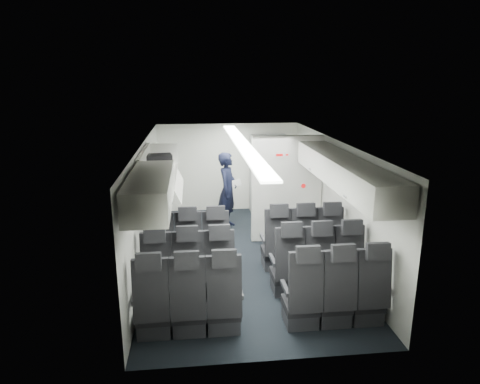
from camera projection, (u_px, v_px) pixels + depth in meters
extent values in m
cube|color=black|center=(242.00, 258.00, 7.92)|extent=(3.40, 6.00, 0.01)
cube|color=silver|center=(243.00, 142.00, 7.36)|extent=(3.40, 6.00, 0.01)
cube|color=silver|center=(228.00, 167.00, 10.52)|extent=(3.40, 0.01, 2.15)
cube|color=silver|center=(274.00, 278.00, 4.76)|extent=(3.40, 0.01, 2.15)
cube|color=silver|center=(146.00, 205.00, 7.46)|extent=(0.01, 6.00, 2.15)
cube|color=silver|center=(335.00, 199.00, 7.82)|extent=(0.01, 6.00, 2.15)
cube|color=white|center=(243.00, 144.00, 7.37)|extent=(0.25, 5.52, 0.03)
cube|color=black|center=(163.00, 257.00, 7.27)|extent=(0.44, 0.46, 0.12)
cube|color=#2D2D33|center=(163.00, 266.00, 7.31)|extent=(0.42, 0.42, 0.22)
cube|color=black|center=(161.00, 237.00, 6.94)|extent=(0.44, 0.20, 0.80)
cube|color=black|center=(159.00, 215.00, 6.79)|extent=(0.30, 0.12, 0.23)
cube|color=#2D2D33|center=(149.00, 243.00, 7.14)|extent=(0.05, 0.40, 0.06)
cube|color=#2D2D33|center=(175.00, 242.00, 7.19)|extent=(0.05, 0.40, 0.06)
cube|color=black|center=(189.00, 256.00, 7.32)|extent=(0.44, 0.46, 0.12)
cube|color=#2D2D33|center=(190.00, 265.00, 7.36)|extent=(0.42, 0.42, 0.22)
cube|color=black|center=(188.00, 236.00, 6.99)|extent=(0.44, 0.20, 0.80)
cube|color=black|center=(188.00, 214.00, 6.84)|extent=(0.30, 0.12, 0.23)
cube|color=#2D2D33|center=(176.00, 242.00, 7.19)|extent=(0.05, 0.40, 0.06)
cube|color=#2D2D33|center=(202.00, 241.00, 7.24)|extent=(0.05, 0.40, 0.06)
cube|color=black|center=(216.00, 255.00, 7.37)|extent=(0.44, 0.46, 0.12)
cube|color=#2D2D33|center=(216.00, 263.00, 7.41)|extent=(0.42, 0.42, 0.22)
cube|color=black|center=(216.00, 235.00, 7.04)|extent=(0.44, 0.20, 0.80)
cube|color=black|center=(216.00, 213.00, 6.88)|extent=(0.30, 0.12, 0.23)
cube|color=#2D2D33|center=(202.00, 241.00, 7.24)|extent=(0.05, 0.40, 0.06)
cube|color=#2D2D33|center=(228.00, 240.00, 7.29)|extent=(0.05, 0.40, 0.06)
cube|color=black|center=(275.00, 252.00, 7.48)|extent=(0.44, 0.46, 0.12)
cube|color=#2D2D33|center=(275.00, 261.00, 7.52)|extent=(0.42, 0.42, 0.22)
cube|color=black|center=(278.00, 232.00, 7.15)|extent=(0.44, 0.20, 0.80)
cube|color=black|center=(279.00, 211.00, 7.00)|extent=(0.30, 0.12, 0.23)
cube|color=#2D2D33|center=(263.00, 238.00, 7.35)|extent=(0.05, 0.40, 0.06)
cube|color=#2D2D33|center=(288.00, 237.00, 7.40)|extent=(0.05, 0.40, 0.06)
cube|color=black|center=(300.00, 251.00, 7.53)|extent=(0.44, 0.46, 0.12)
cube|color=#2D2D33|center=(300.00, 259.00, 7.57)|extent=(0.42, 0.42, 0.22)
cube|color=black|center=(304.00, 231.00, 7.20)|extent=(0.44, 0.20, 0.80)
cube|color=black|center=(306.00, 210.00, 7.04)|extent=(0.30, 0.12, 0.23)
cube|color=#2D2D33|center=(289.00, 237.00, 7.40)|extent=(0.05, 0.40, 0.06)
cube|color=#2D2D33|center=(313.00, 236.00, 7.45)|extent=(0.05, 0.40, 0.06)
cube|color=black|center=(325.00, 250.00, 7.57)|extent=(0.44, 0.46, 0.12)
cube|color=#2D2D33|center=(324.00, 258.00, 7.62)|extent=(0.42, 0.42, 0.22)
cube|color=black|center=(330.00, 230.00, 7.25)|extent=(0.44, 0.20, 0.80)
cube|color=black|center=(332.00, 209.00, 7.09)|extent=(0.30, 0.12, 0.23)
cube|color=#2D2D33|center=(314.00, 236.00, 7.45)|extent=(0.05, 0.40, 0.06)
cube|color=#2D2D33|center=(338.00, 235.00, 7.50)|extent=(0.05, 0.40, 0.06)
cube|color=black|center=(159.00, 282.00, 6.41)|extent=(0.44, 0.46, 0.12)
cube|color=#2D2D33|center=(160.00, 291.00, 6.45)|extent=(0.42, 0.42, 0.22)
cube|color=black|center=(156.00, 260.00, 6.08)|extent=(0.44, 0.20, 0.80)
cube|color=black|center=(155.00, 235.00, 5.92)|extent=(0.30, 0.12, 0.23)
cube|color=#2D2D33|center=(143.00, 266.00, 6.28)|extent=(0.05, 0.40, 0.06)
cube|color=#2D2D33|center=(173.00, 265.00, 6.33)|extent=(0.05, 0.40, 0.06)
cube|color=black|center=(189.00, 280.00, 6.45)|extent=(0.44, 0.46, 0.12)
cube|color=#2D2D33|center=(189.00, 290.00, 6.50)|extent=(0.42, 0.42, 0.22)
cube|color=black|center=(188.00, 259.00, 6.12)|extent=(0.44, 0.20, 0.80)
cube|color=black|center=(187.00, 234.00, 5.97)|extent=(0.30, 0.12, 0.23)
cube|color=#2D2D33|center=(174.00, 265.00, 6.33)|extent=(0.05, 0.40, 0.06)
cube|color=#2D2D33|center=(203.00, 263.00, 6.38)|extent=(0.05, 0.40, 0.06)
cube|color=black|center=(219.00, 279.00, 6.50)|extent=(0.44, 0.46, 0.12)
cube|color=#2D2D33|center=(219.00, 288.00, 6.54)|extent=(0.42, 0.42, 0.22)
cube|color=black|center=(219.00, 257.00, 6.17)|extent=(0.44, 0.20, 0.80)
cube|color=black|center=(219.00, 232.00, 6.02)|extent=(0.30, 0.12, 0.23)
cube|color=#2D2D33|center=(204.00, 263.00, 6.38)|extent=(0.05, 0.40, 0.06)
cube|color=#2D2D33|center=(233.00, 262.00, 6.42)|extent=(0.05, 0.40, 0.06)
cube|color=black|center=(286.00, 275.00, 6.61)|extent=(0.44, 0.46, 0.12)
cube|color=#2D2D33|center=(286.00, 285.00, 6.66)|extent=(0.42, 0.42, 0.22)
cube|color=black|center=(290.00, 254.00, 6.29)|extent=(0.44, 0.20, 0.80)
cube|color=black|center=(292.00, 230.00, 6.13)|extent=(0.30, 0.12, 0.23)
cube|color=#2D2D33|center=(273.00, 260.00, 6.49)|extent=(0.05, 0.40, 0.06)
cube|color=#2D2D33|center=(301.00, 259.00, 6.54)|extent=(0.05, 0.40, 0.06)
cube|color=black|center=(314.00, 274.00, 6.66)|extent=(0.44, 0.46, 0.12)
cube|color=#2D2D33|center=(314.00, 283.00, 6.70)|extent=(0.42, 0.42, 0.22)
cube|color=black|center=(320.00, 253.00, 6.33)|extent=(0.44, 0.20, 0.80)
cube|color=black|center=(322.00, 228.00, 6.18)|extent=(0.30, 0.12, 0.23)
cube|color=#2D2D33|center=(302.00, 259.00, 6.54)|extent=(0.05, 0.40, 0.06)
cube|color=#2D2D33|center=(329.00, 257.00, 6.58)|extent=(0.05, 0.40, 0.06)
cube|color=black|center=(342.00, 272.00, 6.71)|extent=(0.44, 0.46, 0.12)
cube|color=#2D2D33|center=(341.00, 282.00, 6.75)|extent=(0.42, 0.42, 0.22)
cube|color=black|center=(349.00, 251.00, 6.38)|extent=(0.44, 0.20, 0.80)
cube|color=black|center=(352.00, 227.00, 6.23)|extent=(0.30, 0.12, 0.23)
cube|color=#2D2D33|center=(330.00, 257.00, 6.59)|extent=(0.05, 0.40, 0.06)
cube|color=#2D2D33|center=(358.00, 256.00, 6.63)|extent=(0.05, 0.40, 0.06)
cube|color=black|center=(154.00, 314.00, 5.54)|extent=(0.44, 0.46, 0.12)
cube|color=#2D2D33|center=(155.00, 325.00, 5.58)|extent=(0.42, 0.42, 0.22)
cube|color=black|center=(151.00, 290.00, 5.21)|extent=(0.44, 0.20, 0.80)
cube|color=black|center=(148.00, 262.00, 5.06)|extent=(0.30, 0.12, 0.23)
cube|color=#2D2D33|center=(135.00, 296.00, 5.42)|extent=(0.05, 0.40, 0.06)
cube|color=#2D2D33|center=(170.00, 294.00, 5.46)|extent=(0.05, 0.40, 0.06)
cube|color=black|center=(189.00, 312.00, 5.59)|extent=(0.44, 0.46, 0.12)
cube|color=#2D2D33|center=(189.00, 322.00, 5.63)|extent=(0.42, 0.42, 0.22)
cube|color=black|center=(188.00, 288.00, 5.26)|extent=(0.44, 0.20, 0.80)
cube|color=black|center=(187.00, 260.00, 5.11)|extent=(0.30, 0.12, 0.23)
cube|color=#2D2D33|center=(171.00, 294.00, 5.46)|extent=(0.05, 0.40, 0.06)
cube|color=#2D2D33|center=(205.00, 292.00, 5.51)|extent=(0.05, 0.40, 0.06)
cube|color=black|center=(223.00, 310.00, 5.64)|extent=(0.44, 0.46, 0.12)
cube|color=#2D2D33|center=(223.00, 320.00, 5.68)|extent=(0.42, 0.42, 0.22)
cube|color=black|center=(224.00, 287.00, 5.31)|extent=(0.44, 0.20, 0.80)
cube|color=black|center=(224.00, 259.00, 5.16)|extent=(0.30, 0.12, 0.23)
cube|color=#2D2D33|center=(206.00, 292.00, 5.51)|extent=(0.05, 0.40, 0.06)
cube|color=#2D2D33|center=(240.00, 291.00, 5.56)|extent=(0.05, 0.40, 0.06)
cube|color=black|center=(300.00, 305.00, 5.75)|extent=(0.44, 0.46, 0.12)
cube|color=#2D2D33|center=(300.00, 316.00, 5.79)|extent=(0.42, 0.42, 0.22)
cube|color=black|center=(306.00, 282.00, 5.42)|extent=(0.44, 0.20, 0.80)
cube|color=black|center=(308.00, 255.00, 5.27)|extent=(0.30, 0.12, 0.23)
cube|color=#2D2D33|center=(285.00, 288.00, 5.63)|extent=(0.05, 0.40, 0.06)
cube|color=#2D2D33|center=(318.00, 286.00, 5.67)|extent=(0.05, 0.40, 0.06)
cube|color=black|center=(333.00, 303.00, 5.80)|extent=(0.44, 0.46, 0.12)
cube|color=#2D2D33|center=(332.00, 314.00, 5.84)|extent=(0.42, 0.42, 0.22)
cube|color=black|center=(340.00, 280.00, 5.47)|extent=(0.44, 0.20, 0.80)
cube|color=black|center=(343.00, 253.00, 5.32)|extent=(0.30, 0.12, 0.23)
cube|color=#2D2D33|center=(319.00, 286.00, 5.67)|extent=(0.05, 0.40, 0.06)
cube|color=#2D2D33|center=(350.00, 285.00, 5.72)|extent=(0.05, 0.40, 0.06)
cube|color=black|center=(365.00, 301.00, 5.85)|extent=(0.44, 0.46, 0.12)
cube|color=#2D2D33|center=(364.00, 312.00, 5.89)|extent=(0.42, 0.42, 0.22)
cube|color=black|center=(374.00, 279.00, 5.52)|extent=(0.44, 0.20, 0.80)
cube|color=black|center=(378.00, 251.00, 5.37)|extent=(0.30, 0.12, 0.23)
cube|color=#2D2D33|center=(351.00, 285.00, 5.72)|extent=(0.05, 0.40, 0.06)
cube|color=#2D2D33|center=(383.00, 283.00, 5.77)|extent=(0.05, 0.40, 0.06)
cube|color=silver|center=(151.00, 190.00, 5.37)|extent=(0.52, 1.80, 0.40)
cylinder|color=slate|center=(171.00, 202.00, 5.44)|extent=(0.04, 0.10, 0.04)
cube|color=#9E9E93|center=(161.00, 175.00, 7.10)|extent=(0.52, 1.70, 0.04)
cube|color=silver|center=(144.00, 164.00, 7.02)|extent=(0.06, 1.70, 0.44)
cube|color=silver|center=(156.00, 174.00, 6.25)|extent=(0.52, 0.04, 0.40)
cube|color=silver|center=(163.00, 154.00, 7.84)|extent=(0.52, 0.04, 0.40)
cube|color=silver|center=(176.00, 181.00, 7.15)|extent=(0.21, 1.61, 0.38)
cube|color=silver|center=(365.00, 184.00, 5.67)|extent=(0.52, 1.80, 0.40)
cylinder|color=slate|center=(346.00, 197.00, 5.68)|extent=(0.04, 0.10, 0.04)
cube|color=silver|center=(325.00, 160.00, 7.35)|extent=(0.52, 1.70, 0.40)
cylinder|color=slate|center=(310.00, 169.00, 7.36)|extent=(0.04, 0.10, 0.04)
cube|color=silver|center=(287.00, 189.00, 8.51)|extent=(1.40, 0.12, 2.13)
cube|color=white|center=(282.00, 155.00, 8.24)|extent=(0.24, 0.01, 0.10)
cube|color=red|center=(279.00, 155.00, 8.23)|extent=(0.13, 0.01, 0.04)
cube|color=red|center=(287.00, 155.00, 8.25)|extent=(0.05, 0.01, 0.03)
cylinder|color=white|center=(303.00, 186.00, 8.46)|extent=(0.11, 0.01, 0.11)
cylinder|color=red|center=(303.00, 186.00, 8.45)|extent=(0.09, 0.01, 0.09)
cube|color=#939399|center=(268.00, 174.00, 10.39)|extent=(0.85, 0.50, 1.90)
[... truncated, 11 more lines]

